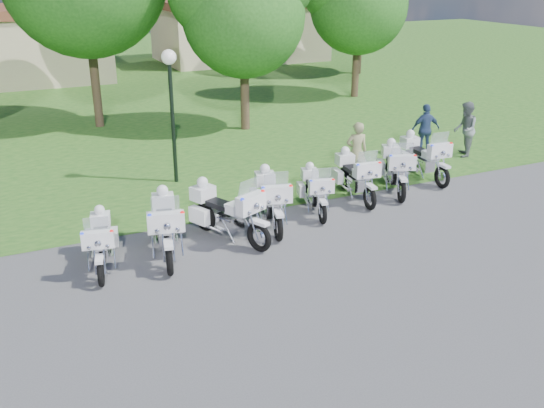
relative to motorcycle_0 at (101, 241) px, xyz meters
name	(u,v)px	position (x,y,z in m)	size (l,w,h in m)	color
ground	(292,260)	(3.96, -1.55, -0.61)	(100.00, 100.00, 0.00)	#4C4C51
grass_lawn	(90,77)	(3.96, 25.45, -0.61)	(100.00, 48.00, 0.01)	#245C1D
motorcycle_0	(101,241)	(0.00, 0.00, 0.00)	(1.00, 2.16, 1.47)	black
motorcycle_1	(166,225)	(1.49, 0.03, 0.11)	(1.19, 2.52, 1.72)	black
motorcycle_2	(226,211)	(3.04, 0.20, 0.11)	(1.50, 2.41, 1.73)	black
motorcycle_3	(270,198)	(4.40, 0.59, 0.09)	(1.21, 2.46, 1.68)	black
motorcycle_4	(315,190)	(5.88, 0.89, -0.01)	(1.07, 2.11, 1.45)	black
motorcycle_5	(355,175)	(7.42, 1.32, 0.06)	(0.98, 2.39, 1.61)	black
motorcycle_6	(395,167)	(8.84, 1.35, 0.09)	(1.46, 2.34, 1.68)	black
motorcycle_7	(423,156)	(10.30, 1.91, 0.09)	(0.89, 2.49, 1.67)	black
lamp_post	(170,83)	(3.14, 4.82, 2.44)	(0.44, 0.44, 4.03)	black
tree_2	(242,3)	(7.59, 10.01, 4.31)	(5.58, 4.77, 7.45)	#38281C
building_east	(240,30)	(14.96, 28.45, 1.45)	(11.44, 7.28, 4.10)	#C0AB8A
bystander_a	(356,152)	(8.25, 2.56, 0.32)	(0.68, 0.44, 1.86)	#929163
bystander_b	(465,130)	(13.06, 3.15, 0.35)	(0.93, 0.73, 1.92)	slate
bystander_c	(425,130)	(11.97, 3.94, 0.29)	(1.06, 0.44, 1.80)	navy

